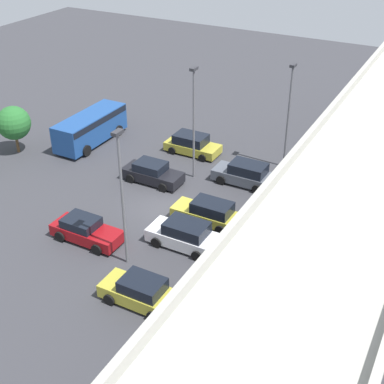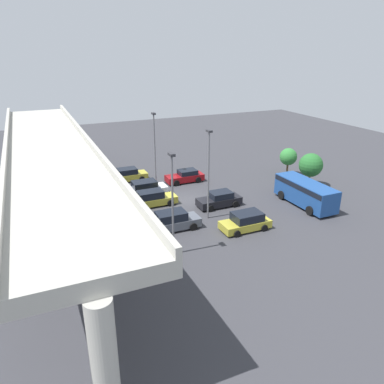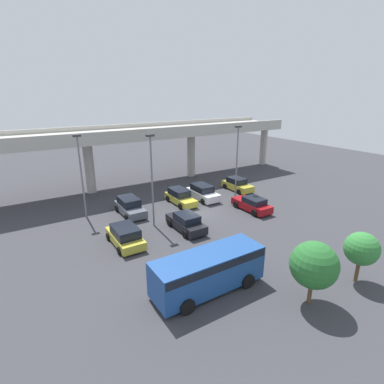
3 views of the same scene
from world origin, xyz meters
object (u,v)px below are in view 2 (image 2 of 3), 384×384
(parked_car_3, at_px, (153,199))
(parked_car_6, at_px, (128,175))
(parked_car_4, at_px, (146,189))
(lamp_post_near_aisle, at_px, (209,169))
(shuttle_bus, at_px, (305,191))
(parked_car_0, at_px, (246,222))
(parked_car_2, at_px, (219,199))
(tree_front_centre, at_px, (288,157))
(parked_car_1, at_px, (173,221))
(tree_front_left, at_px, (311,165))
(parked_car_5, at_px, (185,176))
(lamp_post_by_overpass, at_px, (172,197))
(lamp_post_mid_lot, at_px, (155,144))

(parked_car_3, height_order, parked_car_6, parked_car_3)
(parked_car_4, bearing_deg, lamp_post_near_aisle, -65.38)
(parked_car_3, relative_size, shuttle_bus, 0.63)
(parked_car_0, distance_m, parked_car_3, 10.32)
(parked_car_2, bearing_deg, tree_front_centre, -156.62)
(parked_car_3, height_order, shuttle_bus, shuttle_bus)
(parked_car_0, xyz_separation_m, parked_car_1, (2.65, 5.87, 0.05))
(tree_front_left, bearing_deg, shuttle_bus, 135.64)
(parked_car_3, height_order, parked_car_5, parked_car_3)
(parked_car_0, distance_m, shuttle_bus, 8.81)
(parked_car_0, distance_m, tree_front_centre, 17.12)
(lamp_post_near_aisle, bearing_deg, lamp_post_by_overpass, 132.01)
(tree_front_centre, bearing_deg, parked_car_1, 114.11)
(lamp_post_mid_lot, relative_size, lamp_post_by_overpass, 1.03)
(tree_front_left, bearing_deg, parked_car_3, 84.17)
(parked_car_2, distance_m, parked_car_6, 13.13)
(parked_car_6, relative_size, tree_front_centre, 1.25)
(lamp_post_by_overpass, distance_m, tree_front_centre, 24.00)
(tree_front_left, relative_size, tree_front_centre, 1.13)
(parked_car_2, relative_size, tree_front_centre, 1.30)
(tree_front_left, bearing_deg, parked_car_2, 94.75)
(parked_car_4, height_order, parked_car_6, parked_car_4)
(parked_car_2, relative_size, parked_car_5, 0.99)
(tree_front_left, bearing_deg, parked_car_5, 60.30)
(parked_car_5, height_order, tree_front_left, tree_front_left)
(parked_car_4, bearing_deg, parked_car_5, 22.68)
(tree_front_left, bearing_deg, lamp_post_near_aisle, 101.99)
(shuttle_bus, xyz_separation_m, tree_front_left, (4.33, -4.23, 1.06))
(parked_car_4, relative_size, parked_car_5, 0.99)
(parked_car_5, xyz_separation_m, shuttle_bus, (-11.55, -8.43, 0.80))
(lamp_post_near_aisle, bearing_deg, parked_car_4, 24.62)
(parked_car_3, bearing_deg, parked_car_2, -25.45)
(parked_car_6, relative_size, shuttle_bus, 0.60)
(parked_car_0, xyz_separation_m, parked_car_5, (13.87, -0.04, -0.05))
(lamp_post_by_overpass, bearing_deg, tree_front_left, -68.35)
(parked_car_3, bearing_deg, lamp_post_mid_lot, 68.70)
(parked_car_1, bearing_deg, parked_car_5, 62.23)
(parked_car_0, relative_size, parked_car_5, 0.98)
(parked_car_2, bearing_deg, parked_car_0, 86.74)
(parked_car_3, bearing_deg, shuttle_bus, -23.52)
(parked_car_4, relative_size, lamp_post_by_overpass, 0.55)
(parked_car_3, distance_m, tree_front_centre, 19.00)
(parked_car_2, distance_m, shuttle_bus, 8.83)
(shuttle_bus, height_order, tree_front_left, tree_front_left)
(lamp_post_mid_lot, bearing_deg, parked_car_0, -166.54)
(parked_car_3, height_order, lamp_post_by_overpass, lamp_post_by_overpass)
(parked_car_0, relative_size, tree_front_left, 1.14)
(parked_car_5, bearing_deg, parked_car_3, 42.39)
(parked_car_2, xyz_separation_m, tree_front_centre, (5.46, -12.64, 1.67))
(shuttle_bus, relative_size, lamp_post_mid_lot, 0.86)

